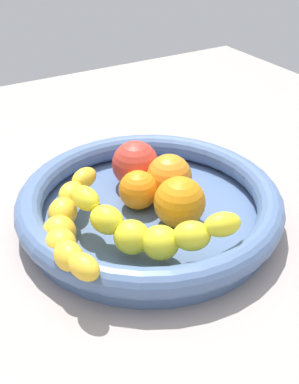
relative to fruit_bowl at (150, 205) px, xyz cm
name	(u,v)px	position (x,y,z in cm)	size (l,w,h in cm)	color
kitchen_counter	(150,229)	(0.00, 0.00, -4.05)	(120.00, 120.00, 3.00)	#9E928D
fruit_bowl	(150,205)	(0.00, 0.00, 0.00)	(34.39, 34.39, 4.95)	#4F6A98
banana_draped_left	(148,230)	(-4.55, -7.43, 2.53)	(14.83, 16.08, 5.64)	yellow
banana_draped_right	(68,225)	(-11.75, -1.22, 1.89)	(11.72, 20.14, 5.29)	yellow
orange_front	(169,177)	(4.14, 1.84, 2.04)	(6.16, 6.16, 6.16)	orange
orange_mid_left	(138,190)	(-0.67, 1.75, 1.54)	(5.17, 5.17, 5.17)	orange
orange_mid_right	(180,202)	(1.84, -4.19, 2.18)	(6.44, 6.44, 6.44)	orange
tomato_red	(135,164)	(1.72, 6.80, 2.26)	(6.60, 6.60, 6.60)	red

